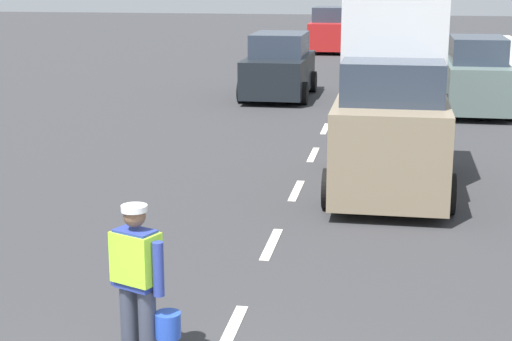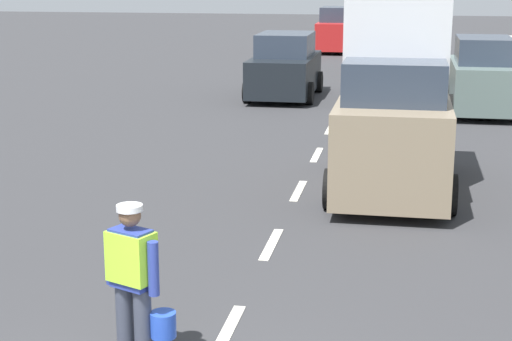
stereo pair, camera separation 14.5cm
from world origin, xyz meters
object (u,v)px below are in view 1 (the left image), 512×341
(car_parked_far, at_px, (476,78))
(delivery_truck, at_px, (392,100))
(road_worker, at_px, (139,277))
(car_oncoming_second, at_px, (279,68))
(car_outgoing_far, at_px, (396,47))
(car_oncoming_third, at_px, (329,31))

(car_parked_far, bearing_deg, delivery_truck, -104.75)
(road_worker, bearing_deg, car_parked_far, 73.89)
(car_oncoming_second, bearing_deg, delivery_truck, -71.20)
(car_oncoming_second, bearing_deg, car_outgoing_far, 60.36)
(car_oncoming_third, relative_size, car_parked_far, 1.04)
(delivery_truck, distance_m, car_oncoming_third, 25.60)
(delivery_truck, relative_size, car_outgoing_far, 1.06)
(car_oncoming_third, xyz_separation_m, car_outgoing_far, (3.28, -8.68, 0.06))
(car_outgoing_far, bearing_deg, road_worker, -95.73)
(car_oncoming_third, bearing_deg, car_parked_far, -71.91)
(car_oncoming_second, bearing_deg, car_oncoming_third, 88.83)
(car_parked_far, bearing_deg, car_outgoing_far, 105.19)
(road_worker, bearing_deg, delivery_truck, 72.37)
(delivery_truck, xyz_separation_m, car_oncoming_third, (-3.24, 25.39, -0.61))
(car_outgoing_far, xyz_separation_m, car_oncoming_second, (-3.59, -6.31, -0.14))
(delivery_truck, xyz_separation_m, car_parked_far, (2.26, 8.57, -0.63))
(road_worker, relative_size, car_parked_far, 0.42)
(road_worker, relative_size, car_oncoming_second, 0.40)
(car_oncoming_third, relative_size, car_outgoing_far, 0.95)
(road_worker, bearing_deg, car_outgoing_far, 84.27)
(car_oncoming_third, height_order, car_oncoming_second, car_oncoming_third)
(road_worker, relative_size, car_oncoming_third, 0.40)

